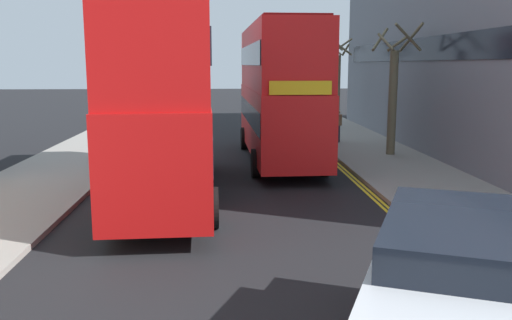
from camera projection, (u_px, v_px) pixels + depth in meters
sidewalk_right at (425, 183)px, 18.36m from camera, size 4.00×80.00×0.14m
sidewalk_left at (32, 188)px, 17.64m from camera, size 4.00×80.00×0.14m
kerb_line_outer at (380, 200)px, 16.28m from camera, size 0.10×56.00×0.01m
kerb_line_inner at (375, 200)px, 16.28m from camera, size 0.10×56.00×0.01m
double_decker_bus_away at (167, 98)px, 16.19m from camera, size 3.11×10.89×5.64m
double_decker_bus_oncoming at (279, 89)px, 22.49m from camera, size 3.02×10.87×5.64m
taxi_minivan at (452, 303)px, 6.83m from camera, size 3.56×5.16×2.12m
pedestrian_far at (338, 126)px, 27.36m from camera, size 0.34×0.22×1.62m
street_tree_near at (393, 94)px, 23.40m from camera, size 2.08×2.09×5.60m
street_tree_mid at (338, 82)px, 33.23m from camera, size 2.06×2.08×5.52m
street_tree_far at (329, 79)px, 41.24m from camera, size 2.02×2.04×5.98m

